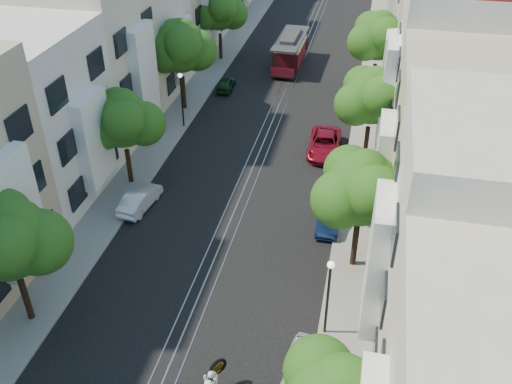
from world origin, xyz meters
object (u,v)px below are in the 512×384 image
Objects in this scene: lamp_east at (329,287)px; lamp_west at (181,92)px; cable_car at (290,49)px; parked_car_w_far at (226,84)px; tree_e_d at (379,37)px; parked_car_w_mid at (140,199)px; parked_car_e_near at (301,369)px; tree_e_c at (373,98)px; parked_car_e_mid at (329,216)px; tree_w_a at (9,240)px; tree_e_b at (363,190)px; tree_w_d at (220,11)px; tree_w_b at (123,121)px; tree_w_c at (181,47)px; parked_car_e_far at (325,144)px.

lamp_west is at bearing 124.99° from lamp_east.
parked_car_w_far is (-4.44, -6.28, -1.11)m from cable_car.
tree_e_d reaches higher than parked_car_w_mid.
cable_car reaches higher than parked_car_e_near.
parked_car_e_mid is at bearing -102.14° from tree_e_c.
parked_car_w_far is (-10.54, 28.06, -0.07)m from parked_car_e_near.
tree_w_a is 1.61× the size of lamp_west.
tree_e_d is 16.39m from lamp_west.
tree_e_b is 5.54m from parked_car_e_mid.
tree_e_d is at bearing -116.49° from parked_car_w_mid.
tree_w_d is 37.16m from parked_car_e_near.
tree_e_c is at bearing 86.56° from lamp_east.
tree_e_c is 16.10m from lamp_east.
tree_w_b reaches higher than parked_car_w_far.
tree_e_d is 19.27m from parked_car_e_mid.
tree_e_d is 30.03m from parked_car_e_near.
tree_w_d is at bearing -74.63° from parked_car_w_far.
tree_w_d is at bearing 131.99° from tree_e_c.
tree_w_a is 13.41m from parked_car_e_near.
tree_w_c reaches higher than parked_car_w_far.
parked_car_e_far reaches higher than parked_car_e_mid.
tree_w_c reaches higher than lamp_west.
tree_w_d is at bearing 90.00° from tree_w_c.
parked_car_w_far is at bearing 113.90° from lamp_east.
tree_e_b is 27.94m from cable_car.
parked_car_e_far reaches higher than parked_car_w_far.
tree_e_b reaches higher than lamp_east.
tree_e_b is 1.89× the size of parked_car_e_near.
tree_w_a is at bearing -99.66° from cable_car.
parked_car_w_far is (0.66, 17.78, -0.06)m from parked_car_w_mid.
tree_w_a is at bearing -116.41° from tree_e_d.
lamp_east is at bearing 154.56° from parked_car_w_mid.
tree_e_c is 1.57× the size of lamp_east.
tree_e_c is 15.60m from tree_w_b.
tree_e_b is 1.03× the size of tree_w_d.
parked_car_e_mid is (11.90, -9.75, -2.25)m from lamp_west.
parked_car_w_mid is (1.54, -13.40, -4.48)m from tree_w_c.
parked_car_w_mid is at bearing 80.89° from tree_w_a.
lamp_west is 14.87m from cable_car.
tree_w_d is (-14.40, 16.00, 0.00)m from tree_e_c.
lamp_west is at bearing -86.56° from tree_w_d.
parked_car_e_mid is 1.00× the size of parked_car_w_mid.
tree_w_a is (-14.40, -29.00, -0.13)m from tree_e_d.
tree_e_d is 0.94× the size of cable_car.
tree_w_c is 1.97× the size of parked_car_e_mid.
tree_e_c is 4.91m from parked_car_e_far.
tree_w_c is (0.00, 11.00, 0.67)m from tree_w_b.
parked_car_w_mid is at bearing -123.55° from tree_e_d.
tree_e_d is at bearing 87.96° from lamp_east.
parked_car_w_mid is (-10.00, -8.92, -0.06)m from parked_car_e_far.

